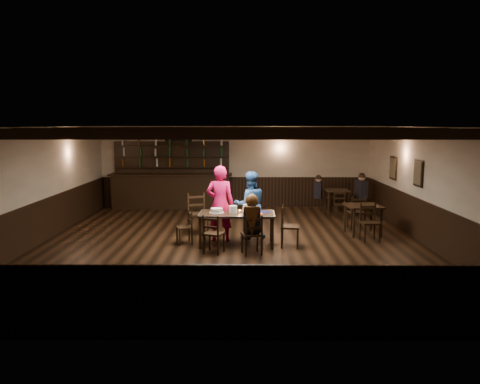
{
  "coord_description": "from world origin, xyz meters",
  "views": [
    {
      "loc": [
        0.28,
        -10.68,
        2.75
      ],
      "look_at": [
        0.19,
        0.2,
        1.18
      ],
      "focal_mm": 35.0,
      "sensor_mm": 36.0,
      "label": 1
    }
  ],
  "objects_px": {
    "dining_table": "(237,216)",
    "chair_near_right": "(253,232)",
    "cake": "(217,211)",
    "chair_near_left": "(212,231)",
    "bar_counter": "(171,186)",
    "woman_pink": "(220,203)",
    "man_blue": "(250,205)"
  },
  "relations": [
    {
      "from": "bar_counter",
      "to": "woman_pink",
      "type": "bearing_deg",
      "value": -67.65
    },
    {
      "from": "chair_near_left",
      "to": "bar_counter",
      "type": "xyz_separation_m",
      "value": [
        -1.73,
        5.63,
        0.23
      ]
    },
    {
      "from": "dining_table",
      "to": "chair_near_right",
      "type": "height_order",
      "value": "chair_near_right"
    },
    {
      "from": "chair_near_left",
      "to": "bar_counter",
      "type": "height_order",
      "value": "bar_counter"
    },
    {
      "from": "chair_near_left",
      "to": "woman_pink",
      "type": "xyz_separation_m",
      "value": [
        0.11,
        1.14,
        0.41
      ]
    },
    {
      "from": "bar_counter",
      "to": "cake",
      "type": "bearing_deg",
      "value": -69.9
    },
    {
      "from": "woman_pink",
      "to": "man_blue",
      "type": "xyz_separation_m",
      "value": [
        0.71,
        0.28,
        -0.08
      ]
    },
    {
      "from": "man_blue",
      "to": "chair_near_right",
      "type": "bearing_deg",
      "value": 79.89
    },
    {
      "from": "chair_near_right",
      "to": "man_blue",
      "type": "relative_size",
      "value": 0.53
    },
    {
      "from": "chair_near_right",
      "to": "man_blue",
      "type": "bearing_deg",
      "value": 91.51
    },
    {
      "from": "cake",
      "to": "man_blue",
      "type": "bearing_deg",
      "value": 40.51
    },
    {
      "from": "dining_table",
      "to": "chair_near_right",
      "type": "xyz_separation_m",
      "value": [
        0.35,
        -0.84,
        -0.18
      ]
    },
    {
      "from": "man_blue",
      "to": "bar_counter",
      "type": "xyz_separation_m",
      "value": [
        -2.56,
        4.21,
        -0.09
      ]
    },
    {
      "from": "woman_pink",
      "to": "bar_counter",
      "type": "distance_m",
      "value": 4.85
    },
    {
      "from": "man_blue",
      "to": "bar_counter",
      "type": "distance_m",
      "value": 4.92
    },
    {
      "from": "dining_table",
      "to": "chair_near_right",
      "type": "distance_m",
      "value": 0.93
    },
    {
      "from": "dining_table",
      "to": "cake",
      "type": "height_order",
      "value": "cake"
    },
    {
      "from": "dining_table",
      "to": "woman_pink",
      "type": "xyz_separation_m",
      "value": [
        -0.4,
        0.4,
        0.22
      ]
    },
    {
      "from": "chair_near_right",
      "to": "cake",
      "type": "height_order",
      "value": "chair_near_right"
    },
    {
      "from": "chair_near_left",
      "to": "woman_pink",
      "type": "height_order",
      "value": "woman_pink"
    },
    {
      "from": "chair_near_right",
      "to": "man_blue",
      "type": "height_order",
      "value": "man_blue"
    },
    {
      "from": "cake",
      "to": "woman_pink",
      "type": "bearing_deg",
      "value": 80.54
    },
    {
      "from": "cake",
      "to": "bar_counter",
      "type": "xyz_separation_m",
      "value": [
        -1.78,
        4.87,
        -0.07
      ]
    },
    {
      "from": "chair_near_right",
      "to": "bar_counter",
      "type": "distance_m",
      "value": 6.29
    },
    {
      "from": "chair_near_left",
      "to": "cake",
      "type": "xyz_separation_m",
      "value": [
        0.05,
        0.76,
        0.3
      ]
    },
    {
      "from": "cake",
      "to": "bar_counter",
      "type": "bearing_deg",
      "value": 110.1
    },
    {
      "from": "chair_near_right",
      "to": "cake",
      "type": "distance_m",
      "value": 1.22
    },
    {
      "from": "dining_table",
      "to": "man_blue",
      "type": "distance_m",
      "value": 0.76
    },
    {
      "from": "chair_near_left",
      "to": "bar_counter",
      "type": "relative_size",
      "value": 0.21
    },
    {
      "from": "cake",
      "to": "dining_table",
      "type": "bearing_deg",
      "value": -2.74
    },
    {
      "from": "woman_pink",
      "to": "chair_near_right",
      "type": "bearing_deg",
      "value": 125.25
    },
    {
      "from": "chair_near_right",
      "to": "bar_counter",
      "type": "xyz_separation_m",
      "value": [
        -2.6,
        5.73,
        0.22
      ]
    }
  ]
}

